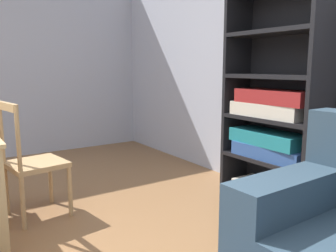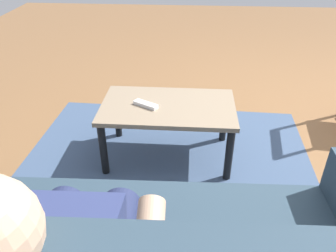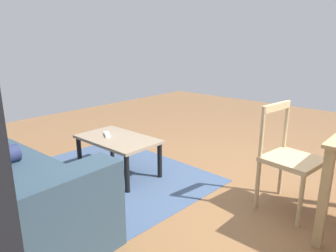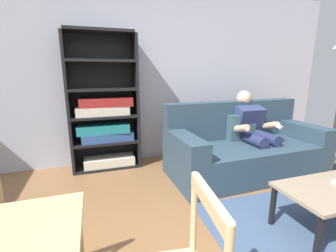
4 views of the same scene
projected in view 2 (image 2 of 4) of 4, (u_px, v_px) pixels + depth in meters
coffee_table at (168, 113)px, 2.25m from camera, size 0.88×0.53×0.41m
tv_remote at (146, 104)px, 2.20m from camera, size 0.17×0.13×0.02m
area_rug at (168, 154)px, 2.44m from camera, size 2.05×1.48×0.01m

